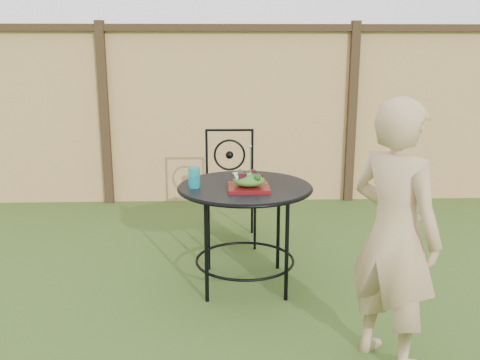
{
  "coord_description": "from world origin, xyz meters",
  "views": [
    {
      "loc": [
        -0.09,
        -3.47,
        1.64
      ],
      "look_at": [
        0.04,
        0.1,
        0.75
      ],
      "focal_mm": 40.0,
      "sensor_mm": 36.0,
      "label": 1
    }
  ],
  "objects_px": {
    "patio_table": "(245,205)",
    "patio_chair": "(230,183)",
    "diner": "(394,235)",
    "salad_plate": "(249,188)"
  },
  "relations": [
    {
      "from": "patio_table",
      "to": "patio_chair",
      "type": "xyz_separation_m",
      "value": [
        -0.09,
        0.92,
        -0.08
      ]
    },
    {
      "from": "diner",
      "to": "salad_plate",
      "type": "height_order",
      "value": "diner"
    },
    {
      "from": "patio_chair",
      "to": "diner",
      "type": "xyz_separation_m",
      "value": [
        0.81,
        -1.89,
        0.2
      ]
    },
    {
      "from": "patio_chair",
      "to": "diner",
      "type": "distance_m",
      "value": 2.06
    },
    {
      "from": "diner",
      "to": "patio_table",
      "type": "bearing_deg",
      "value": 0.52
    },
    {
      "from": "patio_table",
      "to": "diner",
      "type": "height_order",
      "value": "diner"
    },
    {
      "from": "patio_table",
      "to": "patio_chair",
      "type": "relative_size",
      "value": 0.97
    },
    {
      "from": "patio_table",
      "to": "diner",
      "type": "bearing_deg",
      "value": -53.31
    },
    {
      "from": "salad_plate",
      "to": "diner",
      "type": "bearing_deg",
      "value": -50.95
    },
    {
      "from": "patio_table",
      "to": "salad_plate",
      "type": "distance_m",
      "value": 0.18
    }
  ]
}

